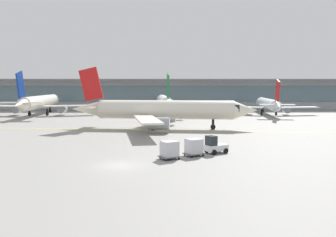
# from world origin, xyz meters

# --- Properties ---
(ground_plane) EXTENTS (400.00, 400.00, 0.00)m
(ground_plane) POSITION_xyz_m (0.00, 0.00, 0.00)
(ground_plane) COLOR gray
(taxiway_centreline_stripe) EXTENTS (109.27, 13.40, 0.01)m
(taxiway_centreline_stripe) POSITION_xyz_m (4.75, 27.03, 0.00)
(taxiway_centreline_stripe) COLOR yellow
(taxiway_centreline_stripe) RESTS_ON ground_plane
(terminal_concourse) EXTENTS (196.32, 11.00, 9.60)m
(terminal_concourse) POSITION_xyz_m (0.00, 81.56, 4.92)
(terminal_concourse) COLOR #9EA3A8
(terminal_concourse) RESTS_ON ground_plane
(gate_airplane_1) EXTENTS (30.80, 33.07, 10.97)m
(gate_airplane_1) POSITION_xyz_m (-27.57, 57.90, 3.29)
(gate_airplane_1) COLOR silver
(gate_airplane_1) RESTS_ON ground_plane
(gate_airplane_2) EXTENTS (29.92, 32.22, 10.67)m
(gate_airplane_2) POSITION_xyz_m (4.65, 59.52, 3.20)
(gate_airplane_2) COLOR white
(gate_airplane_2) RESTS_ON ground_plane
(gate_airplane_3) EXTENTS (25.46, 27.51, 9.11)m
(gate_airplane_3) POSITION_xyz_m (31.86, 58.36, 2.73)
(gate_airplane_3) COLOR white
(gate_airplane_3) RESTS_ON ground_plane
(taxiing_regional_jet) EXTENTS (33.68, 31.11, 11.15)m
(taxiing_regional_jet) POSITION_xyz_m (4.32, 29.08, 3.35)
(taxiing_regional_jet) COLOR silver
(taxiing_regional_jet) RESTS_ON ground_plane
(baggage_tug) EXTENTS (2.95, 2.56, 2.10)m
(baggage_tug) POSITION_xyz_m (10.25, 6.04, 0.89)
(baggage_tug) COLOR silver
(baggage_tug) RESTS_ON ground_plane
(cargo_dolly_lead) EXTENTS (2.62, 2.44, 1.94)m
(cargo_dolly_lead) POSITION_xyz_m (7.69, 4.55, 1.05)
(cargo_dolly_lead) COLOR #595B60
(cargo_dolly_lead) RESTS_ON ground_plane
(cargo_dolly_trailing) EXTENTS (2.62, 2.44, 1.94)m
(cargo_dolly_trailing) POSITION_xyz_m (4.94, 2.93, 1.05)
(cargo_dolly_trailing) COLOR #595B60
(cargo_dolly_trailing) RESTS_ON ground_plane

